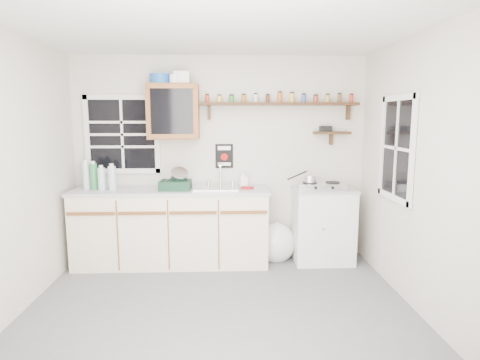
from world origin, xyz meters
name	(u,v)px	position (x,y,z in m)	size (l,w,h in m)	color
room	(218,177)	(0.00, 0.00, 1.25)	(3.64, 3.24, 2.54)	#58585A
main_cabinet	(172,226)	(-0.58, 1.30, 0.46)	(2.31, 0.63, 0.92)	beige
right_cabinet	(322,225)	(1.25, 1.32, 0.46)	(0.73, 0.57, 0.91)	silver
sink	(216,187)	(-0.05, 1.30, 0.93)	(0.52, 0.44, 0.29)	silver
upper_cabinet	(173,112)	(-0.55, 1.44, 1.82)	(0.60, 0.32, 0.65)	brown
upper_cabinet_clutter	(169,78)	(-0.59, 1.44, 2.21)	(0.47, 0.24, 0.14)	#184C9E
spice_shelf	(280,103)	(0.73, 1.51, 1.93)	(1.91, 0.18, 0.34)	black
secondary_shelf	(330,132)	(1.36, 1.52, 1.58)	(0.45, 0.16, 0.24)	black
warning_sign	(224,156)	(0.05, 1.59, 1.28)	(0.22, 0.02, 0.30)	black
window_back	(122,135)	(-1.20, 1.59, 1.55)	(0.93, 0.03, 0.98)	black
window_right	(397,148)	(1.79, 0.55, 1.45)	(0.03, 0.78, 1.08)	black
water_bottles	(99,177)	(-1.42, 1.28, 1.07)	(0.40, 0.13, 0.35)	#A5B8C1
dish_rack	(177,182)	(-0.51, 1.24, 1.01)	(0.37, 0.28, 0.27)	black
soap_bottle	(243,179)	(0.28, 1.39, 1.02)	(0.09, 0.09, 0.20)	white
rag	(247,188)	(0.32, 1.27, 0.93)	(0.14, 0.12, 0.02)	maroon
hotplate	(321,185)	(1.21, 1.31, 0.95)	(0.58, 0.34, 0.08)	silver
saucepan	(309,179)	(1.07, 1.31, 1.03)	(0.32, 0.25, 0.15)	silver
trash_bag	(276,243)	(0.68, 1.37, 0.22)	(0.45, 0.41, 0.52)	silver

